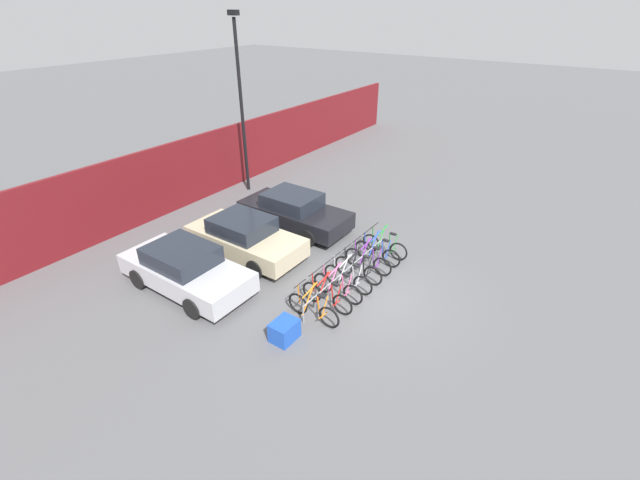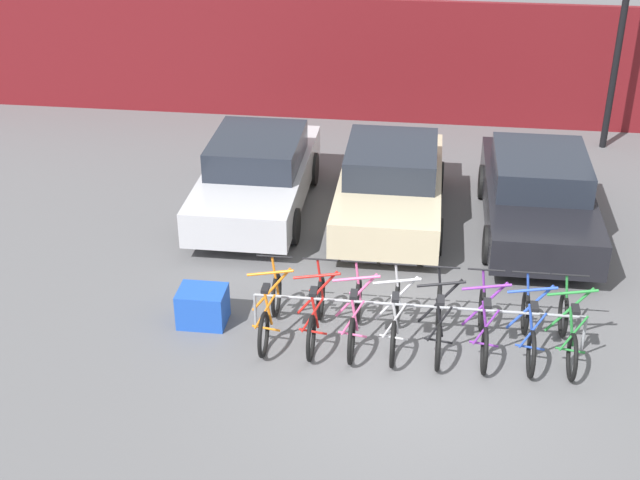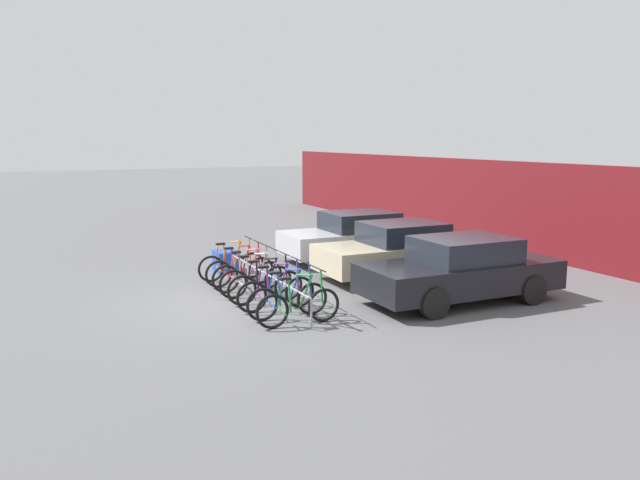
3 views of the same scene
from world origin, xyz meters
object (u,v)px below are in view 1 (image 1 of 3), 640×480
(bike_rack, at_px, (349,269))
(cargo_crate, at_px, (284,331))
(bicycle_pink, at_px, (338,287))
(car_beige, at_px, (245,237))
(bicycle_orange, at_px, (313,309))
(bicycle_red, at_px, (327,297))
(bicycle_black, at_px, (358,269))
(bicycle_blue, at_px, (377,252))
(bicycle_green, at_px, (385,246))
(car_silver, at_px, (185,269))
(lamp_post, at_px, (241,100))
(bicycle_purple, at_px, (368,261))
(bicycle_silver, at_px, (348,278))
(car_black, at_px, (294,211))

(bike_rack, relative_size, cargo_crate, 6.77)
(bicycle_pink, relative_size, car_beige, 0.41)
(bike_rack, height_order, bicycle_pink, bicycle_pink)
(bike_rack, bearing_deg, cargo_crate, 179.68)
(bicycle_orange, distance_m, bicycle_red, 0.67)
(bicycle_pink, xyz_separation_m, car_beige, (0.27, 3.95, 0.31))
(bicycle_black, bearing_deg, bicycle_orange, -177.02)
(bicycle_orange, bearing_deg, bicycle_blue, 0.72)
(bicycle_green, bearing_deg, bicycle_pink, 179.89)
(bicycle_pink, bearing_deg, car_beige, 83.57)
(bicycle_red, height_order, car_silver, car_silver)
(bicycle_pink, xyz_separation_m, bicycle_black, (1.19, 0.00, 0.00))
(lamp_post, bearing_deg, bicycle_purple, -109.64)
(bicycle_purple, bearing_deg, bike_rack, 170.96)
(bicycle_pink, height_order, bicycle_green, same)
(bicycle_black, height_order, bicycle_green, same)
(bicycle_purple, bearing_deg, bicycle_silver, 179.97)
(car_beige, height_order, cargo_crate, car_beige)
(bicycle_silver, bearing_deg, bicycle_purple, 2.79)
(bicycle_silver, distance_m, bicycle_black, 0.61)
(bicycle_silver, height_order, bicycle_black, same)
(bicycle_purple, distance_m, lamp_post, 9.24)
(bicycle_pink, bearing_deg, cargo_crate, 173.24)
(bicycle_purple, xyz_separation_m, cargo_crate, (-4.08, 0.17, -0.10))
(bicycle_silver, bearing_deg, car_beige, 97.21)
(bicycle_red, distance_m, bicycle_pink, 0.56)
(bike_rack, distance_m, bicycle_black, 0.37)
(bicycle_black, height_order, car_beige, car_beige)
(bicycle_purple, bearing_deg, car_beige, 111.31)
(bicycle_silver, distance_m, lamp_post, 9.69)
(car_silver, bearing_deg, bicycle_orange, -76.64)
(bicycle_green, distance_m, car_silver, 6.56)
(bicycle_pink, bearing_deg, bicycle_red, 177.43)
(lamp_post, bearing_deg, bicycle_pink, -120.27)
(bicycle_pink, bearing_deg, bicycle_black, -2.57)
(cargo_crate, bearing_deg, bicycle_pink, -4.20)
(bicycle_orange, height_order, bicycle_silver, same)
(bicycle_pink, distance_m, bicycle_purple, 1.81)
(car_silver, distance_m, lamp_post, 8.58)
(bike_rack, distance_m, car_silver, 4.96)
(bicycle_silver, bearing_deg, car_silver, 127.08)
(bicycle_blue, height_order, lamp_post, lamp_post)
(car_silver, height_order, car_black, same)
(bicycle_red, bearing_deg, car_beige, 76.02)
(bicycle_silver, relative_size, cargo_crate, 2.44)
(bike_rack, height_order, cargo_crate, bike_rack)
(bicycle_black, xyz_separation_m, bicycle_green, (1.78, 0.00, 0.00))
(car_silver, bearing_deg, bike_rack, -51.88)
(bicycle_green, bearing_deg, lamp_post, 77.94)
(bicycle_silver, bearing_deg, bicycle_blue, 2.79)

